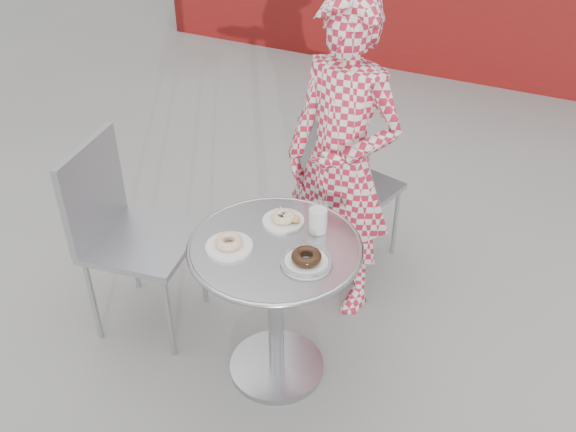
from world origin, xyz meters
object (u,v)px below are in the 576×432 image
at_px(chair_far, 349,217).
at_px(plate_near, 229,244).
at_px(bistro_table, 275,279).
at_px(milk_cup, 318,219).
at_px(plate_far, 284,219).
at_px(seated_person, 342,163).
at_px(plate_checker, 306,260).
at_px(chair_left, 145,273).

distance_m(chair_far, plate_near, 1.10).
xyz_separation_m(bistro_table, milk_cup, (0.11, 0.16, 0.23)).
bearing_deg(plate_far, plate_near, -115.40).
distance_m(seated_person, plate_far, 0.45).
xyz_separation_m(bistro_table, plate_checker, (0.16, -0.05, 0.19)).
height_order(chair_far, plate_near, chair_far).
relative_size(seated_person, plate_near, 8.38).
relative_size(plate_far, plate_checker, 0.86).
bearing_deg(plate_far, seated_person, 79.89).
xyz_separation_m(seated_person, milk_cup, (0.07, -0.43, -0.01)).
xyz_separation_m(chair_far, plate_checker, (0.17, -0.95, 0.46)).
height_order(plate_far, plate_near, plate_near).
distance_m(chair_left, plate_far, 0.81).
relative_size(chair_far, milk_cup, 6.89).
bearing_deg(plate_near, plate_far, 64.60).
bearing_deg(bistro_table, milk_cup, 54.34).
relative_size(chair_left, milk_cup, 7.49).
relative_size(chair_left, plate_far, 5.46).
bearing_deg(seated_person, plate_checker, -67.98).
distance_m(bistro_table, plate_far, 0.25).
relative_size(plate_checker, milk_cup, 1.59).
relative_size(chair_far, chair_left, 0.92).
distance_m(seated_person, plate_checker, 0.65).
xyz_separation_m(chair_left, plate_near, (0.55, -0.12, 0.44)).
bearing_deg(milk_cup, chair_far, 99.79).
relative_size(seated_person, milk_cup, 12.36).
bearing_deg(plate_far, bistro_table, -76.72).
xyz_separation_m(chair_far, chair_left, (-0.69, -0.88, 0.02)).
height_order(bistro_table, seated_person, seated_person).
bearing_deg(plate_near, seated_person, 74.07).
bearing_deg(seated_person, plate_near, -94.14).
bearing_deg(chair_far, chair_left, 66.73).
bearing_deg(milk_cup, plate_near, -136.83).
bearing_deg(chair_far, bistro_table, 105.81).
distance_m(plate_near, plate_checker, 0.31).
relative_size(bistro_table, milk_cup, 5.64).
bearing_deg(bistro_table, plate_checker, -17.21).
xyz_separation_m(plate_far, plate_near, (-0.12, -0.25, -0.00)).
distance_m(chair_left, plate_checker, 0.97).
relative_size(chair_left, plate_checker, 4.70).
bearing_deg(milk_cup, bistro_table, -125.66).
height_order(chair_left, plate_far, chair_left).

